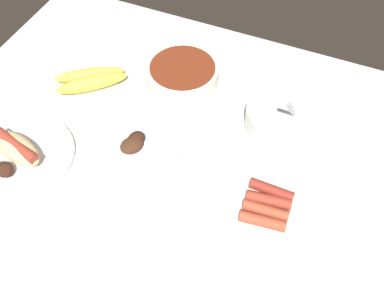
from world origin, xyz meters
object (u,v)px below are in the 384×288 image
at_px(plate_grilled_meat, 136,144).
at_px(banana_bunch, 91,79).
at_px(bowl_chili, 183,74).
at_px(plate_sausages, 266,208).
at_px(plate_hotdog_assembled, 18,153).
at_px(bowl_coleslaw, 276,118).

height_order(plate_grilled_meat, banana_bunch, same).
distance_m(banana_bunch, bowl_chili, 0.23).
bearing_deg(plate_sausages, banana_bunch, 161.19).
xyz_separation_m(plate_sausages, bowl_chili, (-0.31, 0.28, 0.02)).
xyz_separation_m(plate_grilled_meat, banana_bunch, (-0.20, 0.13, 0.01)).
bearing_deg(bowl_chili, banana_bunch, -154.33).
relative_size(plate_hotdog_assembled, bowl_chili, 1.32).
bearing_deg(bowl_coleslaw, banana_bunch, -174.01).
relative_size(plate_grilled_meat, bowl_coleslaw, 1.35).
bearing_deg(bowl_chili, plate_hotdog_assembled, -122.98).
distance_m(plate_grilled_meat, plate_sausages, 0.33).
distance_m(bowl_coleslaw, bowl_chili, 0.27).
bearing_deg(plate_grilled_meat, bowl_chili, 86.82).
distance_m(bowl_coleslaw, banana_bunch, 0.47).
distance_m(plate_grilled_meat, banana_bunch, 0.24).
height_order(plate_sausages, bowl_coleslaw, bowl_coleslaw).
bearing_deg(bowl_coleslaw, plate_sausages, -77.46).
height_order(plate_hotdog_assembled, bowl_chili, plate_hotdog_assembled).
bearing_deg(plate_grilled_meat, plate_hotdog_assembled, -149.33).
xyz_separation_m(bowl_coleslaw, plate_hotdog_assembled, (-0.50, -0.31, -0.01)).
distance_m(plate_hotdog_assembled, bowl_chili, 0.44).
bearing_deg(plate_hotdog_assembled, plate_grilled_meat, 30.67).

